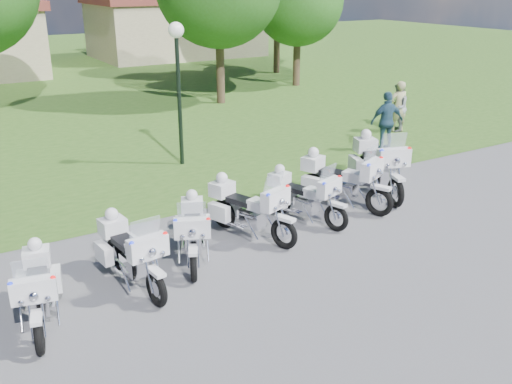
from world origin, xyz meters
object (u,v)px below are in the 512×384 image
motorcycle_0 (38,288)px  motorcycle_6 (377,164)px  bystander_b (398,108)px  bystander_c (387,122)px  lamp_post (177,59)px  motorcycle_4 (303,195)px  bystander_a (398,107)px  motorcycle_2 (193,230)px  motorcycle_3 (248,207)px  motorcycle_1 (130,252)px  motorcycle_5 (340,179)px

motorcycle_0 → motorcycle_6: (8.73, 1.72, 0.14)m
bystander_b → bystander_c: 2.63m
lamp_post → bystander_c: lamp_post is taller
motorcycle_0 → bystander_b: size_ratio=1.23×
motorcycle_4 → bystander_a: bearing=-165.8°
motorcycle_0 → bystander_c: 12.38m
motorcycle_2 → motorcycle_6: size_ratio=0.79×
motorcycle_3 → bystander_b: bearing=-170.9°
motorcycle_1 → bystander_b: (11.96, 5.63, 0.22)m
motorcycle_6 → bystander_a: bystander_a is taller
motorcycle_4 → bystander_c: (5.57, 3.24, 0.33)m
motorcycle_3 → bystander_b: 10.39m
motorcycle_0 → lamp_post: lamp_post is taller
motorcycle_4 → motorcycle_0: bearing=-7.1°
motorcycle_5 → motorcycle_1: bearing=-12.8°
motorcycle_1 → lamp_post: bearing=-127.5°
motorcycle_1 → motorcycle_5: bearing=-175.9°
motorcycle_2 → bystander_c: size_ratio=1.07×
motorcycle_2 → bystander_b: (10.58, 5.30, 0.25)m
bystander_a → bystander_b: size_ratio=1.06×
motorcycle_1 → bystander_a: (11.92, 5.56, 0.27)m
bystander_a → motorcycle_0: bearing=40.4°
motorcycle_5 → bystander_c: (4.31, 3.01, 0.25)m
motorcycle_2 → bystander_c: 9.28m
motorcycle_3 → motorcycle_5: motorcycle_5 is taller
motorcycle_5 → lamp_post: size_ratio=0.57×
motorcycle_3 → motorcycle_2: bearing=-5.6°
motorcycle_0 → motorcycle_4: 6.11m
bystander_b → bystander_c: bearing=-6.6°
motorcycle_3 → motorcycle_6: (4.24, 0.63, 0.09)m
motorcycle_0 → motorcycle_3: 4.63m
bystander_a → lamp_post: bearing=13.2°
motorcycle_3 → motorcycle_4: size_ratio=1.06×
motorcycle_6 → bystander_c: bystander_c is taller
motorcycle_2 → motorcycle_6: motorcycle_6 is taller
motorcycle_2 → lamp_post: lamp_post is taller
motorcycle_3 → motorcycle_4: motorcycle_3 is taller
motorcycle_4 → bystander_b: size_ratio=1.22×
motorcycle_1 → motorcycle_4: size_ratio=1.07×
motorcycle_3 → bystander_c: 7.82m
bystander_c → lamp_post: bearing=-3.9°
motorcycle_6 → bystander_c: bearing=-118.6°
motorcycle_5 → motorcycle_4: bearing=-12.5°
motorcycle_0 → lamp_post: 8.78m
motorcycle_2 → bystander_a: bearing=-128.6°
bystander_b → bystander_c: (-2.07, -1.62, 0.09)m
bystander_a → motorcycle_6: bearing=57.8°
motorcycle_5 → motorcycle_0: bearing=-12.0°
motorcycle_2 → motorcycle_1: bearing=38.4°
motorcycle_1 → motorcycle_4: motorcycle_1 is taller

